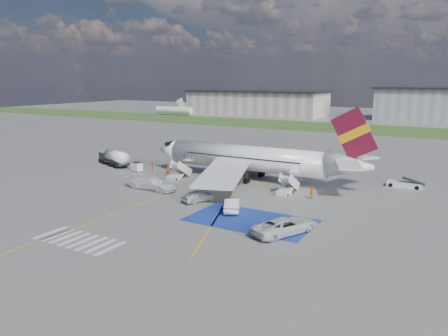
{
  "coord_description": "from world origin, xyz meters",
  "views": [
    {
      "loc": [
        30.91,
        -45.78,
        15.53
      ],
      "look_at": [
        1.3,
        5.0,
        3.5
      ],
      "focal_mm": 35.0,
      "sensor_mm": 36.0,
      "label": 1
    }
  ],
  "objects_px": {
    "van_white_a": "(286,223)",
    "van_white_b": "(151,181)",
    "car_silver_a": "(198,196)",
    "fuel_tanker": "(114,159)",
    "car_silver_b": "(232,204)",
    "gpu_cart": "(137,167)",
    "belt_loader": "(405,185)",
    "airliner": "(254,159)"
  },
  "relations": [
    {
      "from": "airliner",
      "to": "van_white_b",
      "type": "height_order",
      "value": "airliner"
    },
    {
      "from": "fuel_tanker",
      "to": "van_white_b",
      "type": "relative_size",
      "value": 1.42
    },
    {
      "from": "belt_loader",
      "to": "car_silver_a",
      "type": "distance_m",
      "value": 30.65
    },
    {
      "from": "car_silver_b",
      "to": "van_white_a",
      "type": "height_order",
      "value": "van_white_a"
    },
    {
      "from": "fuel_tanker",
      "to": "van_white_a",
      "type": "height_order",
      "value": "fuel_tanker"
    },
    {
      "from": "airliner",
      "to": "car_silver_b",
      "type": "height_order",
      "value": "airliner"
    },
    {
      "from": "airliner",
      "to": "belt_loader",
      "type": "xyz_separation_m",
      "value": [
        21.08,
        6.85,
        -3.01
      ]
    },
    {
      "from": "car_silver_b",
      "to": "van_white_a",
      "type": "relative_size",
      "value": 0.84
    },
    {
      "from": "belt_loader",
      "to": "car_silver_a",
      "type": "bearing_deg",
      "value": -135.82
    },
    {
      "from": "airliner",
      "to": "car_silver_b",
      "type": "bearing_deg",
      "value": -72.65
    },
    {
      "from": "gpu_cart",
      "to": "van_white_b",
      "type": "relative_size",
      "value": 0.36
    },
    {
      "from": "van_white_a",
      "to": "belt_loader",
      "type": "bearing_deg",
      "value": -80.83
    },
    {
      "from": "car_silver_b",
      "to": "van_white_b",
      "type": "height_order",
      "value": "van_white_b"
    },
    {
      "from": "van_white_a",
      "to": "van_white_b",
      "type": "relative_size",
      "value": 0.98
    },
    {
      "from": "fuel_tanker",
      "to": "car_silver_b",
      "type": "height_order",
      "value": "fuel_tanker"
    },
    {
      "from": "belt_loader",
      "to": "airliner",
      "type": "bearing_deg",
      "value": -162.25
    },
    {
      "from": "fuel_tanker",
      "to": "gpu_cart",
      "type": "relative_size",
      "value": 3.97
    },
    {
      "from": "car_silver_b",
      "to": "van_white_b",
      "type": "bearing_deg",
      "value": -38.4
    },
    {
      "from": "gpu_cart",
      "to": "belt_loader",
      "type": "xyz_separation_m",
      "value": [
        41.34,
        11.14,
        -0.35
      ]
    },
    {
      "from": "car_silver_b",
      "to": "car_silver_a",
      "type": "bearing_deg",
      "value": -38.81
    },
    {
      "from": "van_white_a",
      "to": "van_white_b",
      "type": "bearing_deg",
      "value": 7.71
    },
    {
      "from": "airliner",
      "to": "fuel_tanker",
      "type": "bearing_deg",
      "value": -175.16
    },
    {
      "from": "gpu_cart",
      "to": "car_silver_b",
      "type": "xyz_separation_m",
      "value": [
        25.23,
        -11.61,
        0.09
      ]
    },
    {
      "from": "belt_loader",
      "to": "van_white_a",
      "type": "distance_m",
      "value": 27.88
    },
    {
      "from": "van_white_b",
      "to": "belt_loader",
      "type": "bearing_deg",
      "value": -57.38
    },
    {
      "from": "gpu_cart",
      "to": "van_white_b",
      "type": "distance_m",
      "value": 13.12
    },
    {
      "from": "fuel_tanker",
      "to": "van_white_b",
      "type": "xyz_separation_m",
      "value": [
        17.23,
        -10.3,
        -0.01
      ]
    },
    {
      "from": "car_silver_a",
      "to": "car_silver_b",
      "type": "relative_size",
      "value": 0.9
    },
    {
      "from": "gpu_cart",
      "to": "van_white_b",
      "type": "bearing_deg",
      "value": -27.5
    },
    {
      "from": "van_white_b",
      "to": "fuel_tanker",
      "type": "bearing_deg",
      "value": 59.8
    },
    {
      "from": "fuel_tanker",
      "to": "van_white_a",
      "type": "distance_m",
      "value": 44.47
    },
    {
      "from": "belt_loader",
      "to": "car_silver_b",
      "type": "bearing_deg",
      "value": -125.53
    },
    {
      "from": "van_white_b",
      "to": "gpu_cart",
      "type": "bearing_deg",
      "value": 51.3
    },
    {
      "from": "van_white_a",
      "to": "fuel_tanker",
      "type": "bearing_deg",
      "value": 1.63
    },
    {
      "from": "belt_loader",
      "to": "van_white_a",
      "type": "xyz_separation_m",
      "value": [
        -7.61,
        -26.81,
        0.73
      ]
    },
    {
      "from": "airliner",
      "to": "gpu_cart",
      "type": "distance_m",
      "value": 20.88
    },
    {
      "from": "fuel_tanker",
      "to": "car_silver_b",
      "type": "bearing_deg",
      "value": -2.52
    },
    {
      "from": "belt_loader",
      "to": "car_silver_a",
      "type": "height_order",
      "value": "belt_loader"
    },
    {
      "from": "car_silver_a",
      "to": "fuel_tanker",
      "type": "bearing_deg",
      "value": -4.67
    },
    {
      "from": "fuel_tanker",
      "to": "car_silver_a",
      "type": "relative_size",
      "value": 1.92
    },
    {
      "from": "belt_loader",
      "to": "van_white_b",
      "type": "xyz_separation_m",
      "value": [
        -31.2,
        -19.46,
        0.8
      ]
    },
    {
      "from": "car_silver_a",
      "to": "van_white_b",
      "type": "distance_m",
      "value": 9.53
    }
  ]
}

